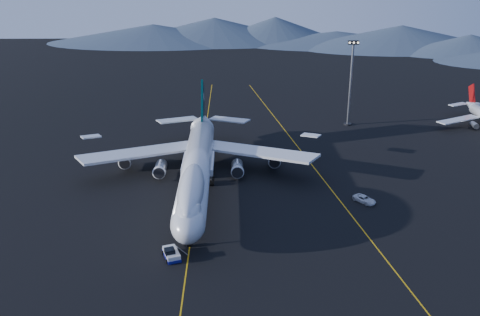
{
  "coord_description": "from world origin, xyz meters",
  "views": [
    {
      "loc": [
        7.89,
        -115.29,
        51.35
      ],
      "look_at": [
        10.11,
        4.82,
        6.0
      ],
      "focal_mm": 40.0,
      "sensor_mm": 36.0,
      "label": 1
    }
  ],
  "objects_px": {
    "service_van": "(365,199)",
    "floodlight_mast": "(351,83)",
    "pushback_tug": "(172,254)",
    "boeing_747": "(197,166)"
  },
  "relations": [
    {
      "from": "service_van",
      "to": "floodlight_mast",
      "type": "xyz_separation_m",
      "value": [
        8.44,
        58.7,
        13.01
      ]
    },
    {
      "from": "boeing_747",
      "to": "pushback_tug",
      "type": "bearing_deg",
      "value": -95.62
    },
    {
      "from": "boeing_747",
      "to": "pushback_tug",
      "type": "distance_m",
      "value": 31.06
    },
    {
      "from": "pushback_tug",
      "to": "service_van",
      "type": "height_order",
      "value": "pushback_tug"
    },
    {
      "from": "boeing_747",
      "to": "service_van",
      "type": "distance_m",
      "value": 38.79
    },
    {
      "from": "boeing_747",
      "to": "pushback_tug",
      "type": "height_order",
      "value": "boeing_747"
    },
    {
      "from": "boeing_747",
      "to": "service_van",
      "type": "xyz_separation_m",
      "value": [
        37.65,
        -7.85,
        -5.06
      ]
    },
    {
      "from": "pushback_tug",
      "to": "service_van",
      "type": "bearing_deg",
      "value": 9.51
    },
    {
      "from": "service_van",
      "to": "floodlight_mast",
      "type": "relative_size",
      "value": 0.2
    },
    {
      "from": "service_van",
      "to": "pushback_tug",
      "type": "bearing_deg",
      "value": 172.48
    }
  ]
}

